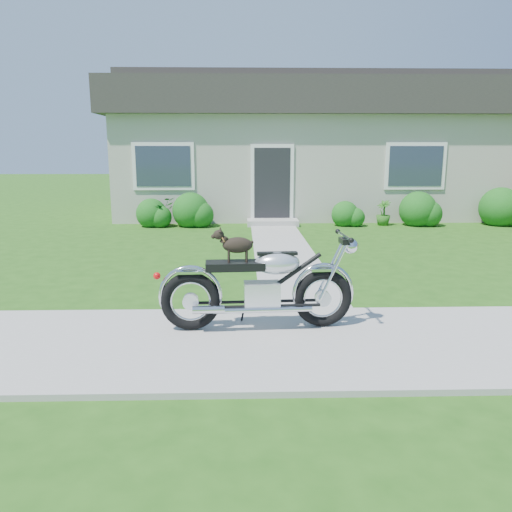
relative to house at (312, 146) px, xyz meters
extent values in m
plane|color=#235114|center=(0.00, -11.99, -2.16)|extent=(80.00, 80.00, 0.00)
cube|color=#9E9B93|center=(0.00, -11.99, -2.14)|extent=(24.00, 2.20, 0.04)
cube|color=#9E9B93|center=(-1.50, -6.99, -2.14)|extent=(1.20, 8.00, 0.03)
cube|color=#B4B1A3|center=(0.00, 0.01, -0.66)|extent=(12.00, 6.00, 3.00)
cube|color=#2D2B28|center=(0.00, 0.01, 1.34)|extent=(12.60, 6.60, 1.00)
cube|color=#2D2B28|center=(0.00, 0.01, 2.04)|extent=(12.60, 2.00, 0.60)
cube|color=black|center=(-1.50, -3.02, -1.11)|extent=(1.00, 0.06, 2.10)
cube|color=#9E9B93|center=(-1.50, -3.37, -2.08)|extent=(1.40, 0.70, 0.16)
cube|color=#2D3847|center=(-4.50, -3.02, -0.56)|extent=(1.70, 0.05, 1.30)
cube|color=#2D3847|center=(2.50, -3.02, -0.56)|extent=(1.70, 0.05, 1.30)
sphere|color=#195A17|center=(-4.79, -3.49, -1.81)|extent=(0.82, 0.82, 0.82)
sphere|color=#195A17|center=(4.78, -3.49, -1.68)|extent=(1.13, 1.13, 1.13)
sphere|color=#195A17|center=(2.49, -3.49, -1.73)|extent=(1.01, 1.01, 1.01)
sphere|color=#195A17|center=(-3.73, -3.49, -1.73)|extent=(1.00, 1.00, 1.00)
sphere|color=#195A17|center=(0.48, -3.49, -1.84)|extent=(0.74, 0.74, 0.74)
imported|color=#165115|center=(-4.54, -3.44, -1.77)|extent=(0.91, 0.93, 0.78)
imported|color=#29651B|center=(1.55, -3.44, -1.81)|extent=(0.55, 0.55, 0.69)
torus|color=black|center=(-1.41, -11.57, -1.78)|extent=(0.67, 0.15, 0.67)
torus|color=black|center=(-2.91, -11.65, -1.78)|extent=(0.67, 0.15, 0.67)
cube|color=silver|center=(-2.11, -11.60, -1.73)|extent=(0.41, 0.26, 0.30)
ellipsoid|color=silver|center=(-1.94, -11.60, -1.36)|extent=(0.52, 0.32, 0.26)
cube|color=black|center=(-2.41, -11.62, -1.38)|extent=(0.66, 0.29, 0.09)
cube|color=silver|center=(-1.41, -11.57, -1.44)|extent=(0.31, 0.16, 0.03)
cube|color=silver|center=(-2.91, -11.65, -1.44)|extent=(0.31, 0.16, 0.03)
cylinder|color=silver|center=(-1.19, -11.55, -1.06)|extent=(0.06, 0.60, 0.03)
sphere|color=silver|center=(-1.11, -11.55, -1.18)|extent=(0.18, 0.18, 0.17)
cylinder|color=silver|center=(-2.11, -11.73, -1.86)|extent=(1.10, 0.12, 0.06)
ellipsoid|color=black|center=(-2.38, -11.62, -1.15)|extent=(0.34, 0.17, 0.18)
sphere|color=black|center=(-2.59, -11.63, -1.03)|extent=(0.11, 0.11, 0.11)
cylinder|color=black|center=(-2.48, -11.58, -1.27)|extent=(0.03, 0.03, 0.14)
cylinder|color=black|center=(-2.48, -11.66, -1.27)|extent=(0.03, 0.03, 0.14)
cylinder|color=black|center=(-2.29, -11.57, -1.27)|extent=(0.03, 0.03, 0.14)
cylinder|color=black|center=(-2.28, -11.65, -1.27)|extent=(0.03, 0.03, 0.14)
torus|color=#B26D2F|center=(-2.54, -11.63, -1.08)|extent=(0.06, 0.10, 0.09)
camera|label=1|loc=(-2.33, -17.01, -0.13)|focal=35.00mm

